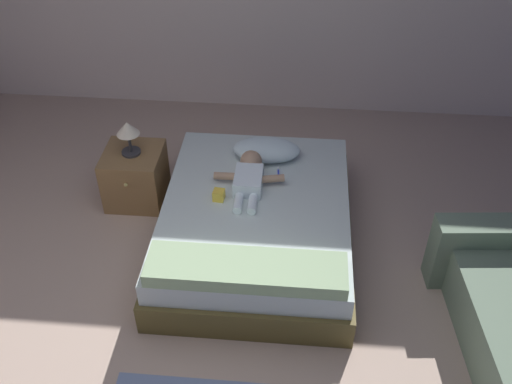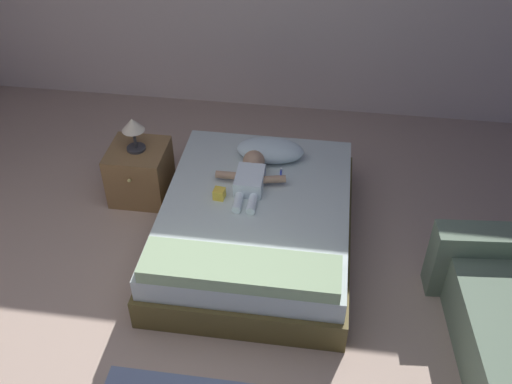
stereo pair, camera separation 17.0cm
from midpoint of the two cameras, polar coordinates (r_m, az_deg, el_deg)
The scene contains 9 objects.
ground_plane at distance 3.89m, azimuth -4.70°, elevation -13.96°, with size 8.00×8.00×0.00m, color tan.
bed at distance 4.31m, azimuth 1.13°, elevation -3.20°, with size 1.39×1.80×0.41m.
pillow at distance 4.56m, azimuth 2.48°, elevation 4.10°, with size 0.53×0.29×0.16m.
baby at distance 4.31m, azimuth 0.61°, elevation 1.56°, with size 0.53×0.61×0.17m.
toothbrush at distance 4.42m, azimuth 3.54°, elevation 1.71°, with size 0.02×0.15×0.02m.
nightstand at distance 4.83m, azimuth -10.31°, elevation 1.92°, with size 0.46×0.49×0.46m.
lamp at distance 4.58m, azimuth -10.93°, elevation 6.20°, with size 0.18×0.18×0.28m.
blanket at distance 3.63m, azimuth -0.21°, elevation -7.59°, with size 1.25×0.32×0.10m.
toy_block at distance 4.19m, azimuth -2.50°, elevation -0.18°, with size 0.09×0.09×0.08m.
Camera 2 is at (0.72, -2.24, 3.11)m, focal length 40.79 mm.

